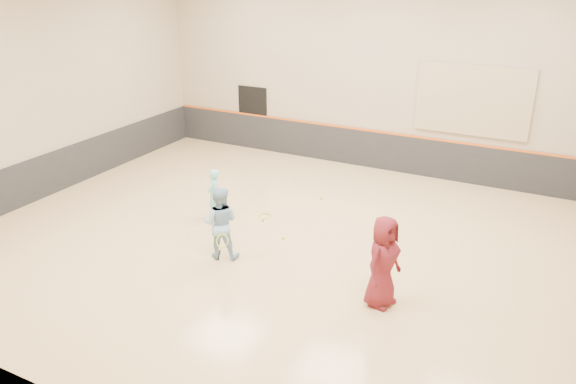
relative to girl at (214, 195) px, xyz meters
The scene contains 14 objects.
room 2.42m from the girl, ahead, with size 15.04×12.04×6.22m.
wainscot_back 6.05m from the girl, 66.84° to the left, with size 14.90×0.04×1.20m, color #232326.
wainscot_left 5.11m from the girl, behind, with size 0.04×11.90×1.20m, color #232326.
accent_stripe 6.06m from the girl, 66.81° to the left, with size 14.90×0.03×0.06m, color #D85914.
acoustic_panel 7.80m from the girl, 46.93° to the left, with size 3.20×0.08×2.00m, color tan.
doorway 5.98m from the girl, 110.86° to the left, with size 1.10×0.05×2.20m, color black.
girl is the anchor object (origin of this frame).
instructor 2.05m from the girl, 51.77° to the right, with size 0.81×0.63×1.68m, color #89B7D5.
young_man 5.35m from the girl, 19.32° to the right, with size 0.90×0.59×1.84m, color maroon.
held_racket 2.54m from the girl, 51.87° to the right, with size 0.35×0.35×0.62m, color #BFDA2F, non-canonical shape.
spare_racket 1.43m from the girl, 32.89° to the left, with size 0.74×0.74×0.10m, color #B0C72B, non-canonical shape.
ball_under_racket 2.20m from the girl, ahead, with size 0.07×0.07×0.07m, color yellow.
ball_in_hand 5.53m from the girl, 21.09° to the right, with size 0.07×0.07×0.07m, color #C1D531.
ball_beside_spare 3.17m from the girl, 52.00° to the left, with size 0.07×0.07×0.07m, color #BECD2F.
Camera 1 is at (5.31, -10.42, 6.16)m, focal length 35.00 mm.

